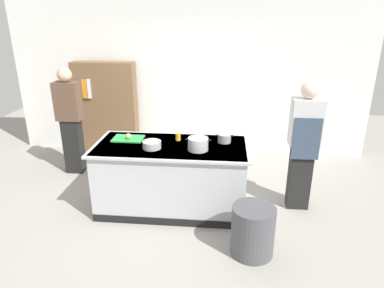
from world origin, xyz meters
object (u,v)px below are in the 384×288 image
Objects in this scene: sauce_pan at (224,138)px; bookshelf at (106,110)px; trash_bin at (253,231)px; stock_pot at (198,144)px; onion at (128,136)px; person_chef at (304,144)px; person_guest at (70,119)px; mixing_bowl at (152,145)px; juice_cup at (178,137)px.

bookshelf is at bearing 142.80° from sauce_pan.
sauce_pan is at bearing 107.81° from trash_bin.
stock_pot is 0.19× the size of bookshelf.
bookshelf is (-2.48, 2.67, 0.57)m from trash_bin.
person_chef reaches higher than onion.
onion is 0.05× the size of person_chef.
person_guest is at bearing 144.24° from onion.
person_guest is (-1.18, 0.85, -0.05)m from onion.
mixing_bowl is at bearing -57.20° from bookshelf.
sauce_pan is at bearing -37.20° from bookshelf.
stock_pot is 1.37× the size of mixing_bowl.
bookshelf is at bearing 117.54° from onion.
sauce_pan is at bearing 43.63° from stock_pot.
onion is at bearing -174.06° from juice_cup.
trash_bin is 0.33× the size of bookshelf.
person_guest is at bearing 161.96° from sauce_pan.
stock_pot is 0.56× the size of trash_bin.
trash_bin is at bearing 42.97° from person_guest.
onion is 1.27m from sauce_pan.
person_guest reaches higher than trash_bin.
juice_cup is at bearing 132.39° from stock_pot.
juice_cup is at bearing 47.79° from mixing_bowl.
trash_bin is at bearing -31.79° from onion.
sauce_pan reaches higher than onion.
stock_pot is at bearing 49.11° from person_guest.
bookshelf is (-1.24, 1.93, -0.10)m from mixing_bowl.
bookshelf is at bearing 146.13° from person_guest.
stock_pot reaches higher than sauce_pan.
onion is at bearing 145.84° from mixing_bowl.
mixing_bowl is at bearing 116.56° from person_chef.
juice_cup reaches higher than trash_bin.
mixing_bowl is at bearing 148.94° from trash_bin.
sauce_pan is 2.36× the size of juice_cup.
stock_pot is 1.37m from person_chef.
trash_bin is (0.95, -1.06, -0.67)m from juice_cup.
trash_bin is 3.69m from bookshelf.
person_chef is 1.01× the size of bookshelf.
juice_cup is 0.18× the size of trash_bin.
person_chef is at bearing 13.11° from stock_pot.
trash_bin is at bearing -31.06° from mixing_bowl.
person_guest is 0.88m from bookshelf.
person_guest is (-2.13, 1.10, -0.07)m from stock_pot.
onion is 0.66m from juice_cup.
onion is at bearing 40.73° from person_guest.
person_chef is (1.33, 0.31, -0.06)m from stock_pot.
person_chef reaches higher than juice_cup.
sauce_pan is 1.02× the size of mixing_bowl.
mixing_bowl is 2.31× the size of juice_cup.
bookshelf is at bearing 122.80° from mixing_bowl.
mixing_bowl is 2.30m from bookshelf.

